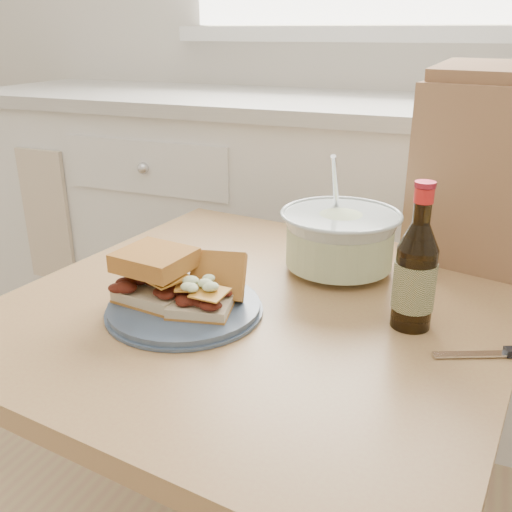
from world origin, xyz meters
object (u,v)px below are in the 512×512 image
at_px(plate, 184,308).
at_px(coleslaw_bowl, 339,242).
at_px(paper_bag, 490,176).
at_px(dining_table, 259,353).
at_px(beer_bottle, 415,275).

distance_m(plate, coleslaw_bowl, 0.34).
height_order(coleslaw_bowl, paper_bag, paper_bag).
bearing_deg(paper_bag, coleslaw_bowl, -132.64).
bearing_deg(dining_table, paper_bag, 53.16).
distance_m(dining_table, coleslaw_bowl, 0.26).
distance_m(coleslaw_bowl, beer_bottle, 0.24).
bearing_deg(beer_bottle, plate, -177.42).
height_order(plate, beer_bottle, beer_bottle).
relative_size(plate, coleslaw_bowl, 1.10).
bearing_deg(paper_bag, dining_table, -119.83).
bearing_deg(coleslaw_bowl, paper_bag, 33.38).
xyz_separation_m(dining_table, coleslaw_bowl, (0.09, 0.19, 0.16)).
height_order(plate, paper_bag, paper_bag).
bearing_deg(plate, beer_bottle, 15.29).
bearing_deg(paper_bag, plate, -121.46).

